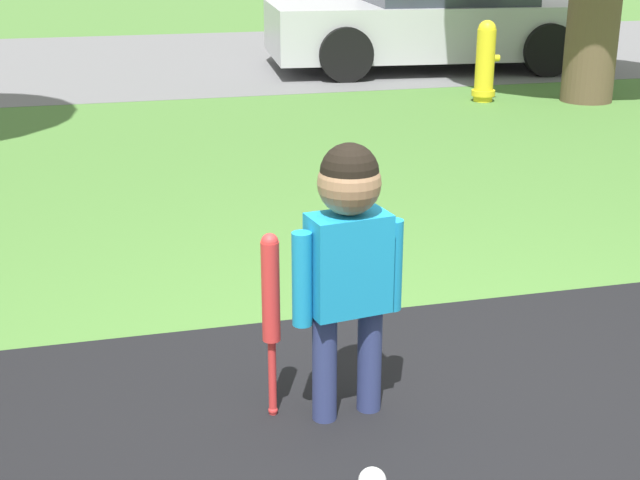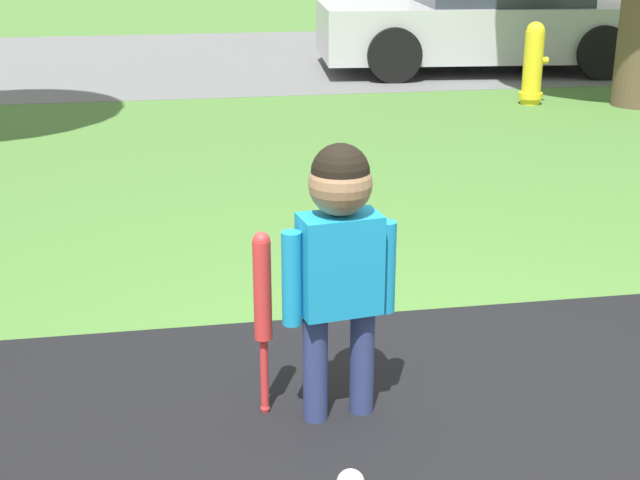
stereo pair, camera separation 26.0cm
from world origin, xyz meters
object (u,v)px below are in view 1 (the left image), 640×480
(child, at_px, (349,245))
(fire_hydrant, at_px, (485,62))
(parked_car, at_px, (432,19))
(baseball_bat, at_px, (271,300))

(child, distance_m, fire_hydrant, 6.48)
(fire_hydrant, distance_m, parked_car, 2.36)
(child, xyz_separation_m, baseball_bat, (-0.27, 0.06, -0.21))
(fire_hydrant, relative_size, parked_car, 0.20)
(fire_hydrant, bearing_deg, child, -118.69)
(child, relative_size, parked_car, 0.25)
(child, bearing_deg, parked_car, 58.37)
(parked_car, bearing_deg, child, 72.07)
(baseball_bat, height_order, fire_hydrant, fire_hydrant)
(baseball_bat, bearing_deg, fire_hydrant, 58.98)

